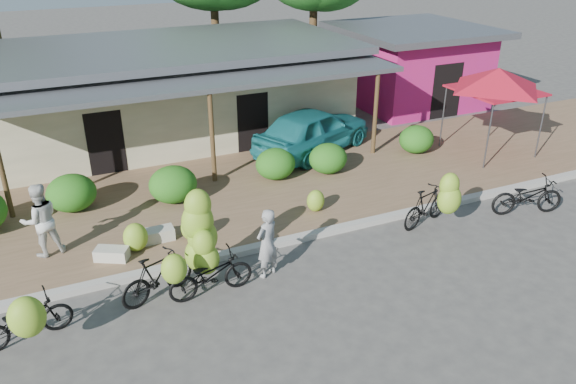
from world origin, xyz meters
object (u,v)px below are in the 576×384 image
object	(u,v)px
vendor	(267,243)
teal_van	(313,130)
red_canopy	(497,79)
bike_left	(160,275)
bike_far_left	(25,320)
bike_far_right	(527,196)
sack_near	(156,235)
bike_center	(205,253)
bike_right	(433,203)
sack_far	(112,254)
bystander	(41,220)

from	to	relation	value
vendor	teal_van	bearing A→B (deg)	-149.94
red_canopy	bike_left	xyz separation A→B (m)	(-11.98, -3.59, -2.02)
bike_left	bike_far_left	bearing A→B (deg)	76.78
bike_far_right	sack_near	bearing A→B (deg)	92.24
bike_far_right	bike_center	bearing A→B (deg)	105.47
bike_center	bike_right	size ratio (longest dim) A/B	1.24
bike_far_right	bike_far_left	bearing A→B (deg)	107.66
sack_far	teal_van	size ratio (longest dim) A/B	0.16
red_canopy	sack_far	world-z (taller)	red_canopy
red_canopy	bystander	world-z (taller)	red_canopy
vendor	teal_van	size ratio (longest dim) A/B	0.36
bike_right	bystander	xyz separation A→B (m)	(-9.17, 2.49, 0.31)
bike_left	sack_far	size ratio (longest dim) A/B	2.40
bike_left	bike_far_right	xyz separation A→B (m)	(9.89, -0.23, -0.07)
bystander	teal_van	size ratio (longest dim) A/B	0.39
bike_far_right	sack_near	distance (m)	9.81
bike_far_left	bike_center	distance (m)	3.60
vendor	teal_van	distance (m)	7.37
bike_right	teal_van	bearing A→B (deg)	-11.25
bystander	sack_far	bearing A→B (deg)	135.39
vendor	bike_right	bearing A→B (deg)	158.30
bike_left	sack_far	xyz separation A→B (m)	(-0.73, 1.83, -0.33)
bystander	bike_far_right	bearing A→B (deg)	154.65
bike_far_left	bike_far_right	bearing A→B (deg)	-99.38
bike_right	bike_far_right	xyz separation A→B (m)	(2.81, -0.44, -0.18)
bike_far_right	sack_far	size ratio (longest dim) A/B	2.78
bike_right	vendor	size ratio (longest dim) A/B	1.10
bike_left	sack_far	distance (m)	1.99
bike_far_left	sack_far	size ratio (longest dim) A/B	2.40
bystander	teal_van	world-z (taller)	bystander
bike_far_right	red_canopy	bearing A→B (deg)	-11.80
bike_left	bystander	size ratio (longest dim) A/B	1.01
red_canopy	teal_van	world-z (taller)	red_canopy
sack_near	vendor	size ratio (longest dim) A/B	0.52
sack_near	sack_far	distance (m)	1.21
red_canopy	bystander	bearing A→B (deg)	-176.41
bike_far_right	teal_van	bearing A→B (deg)	45.29
sack_far	sack_near	bearing A→B (deg)	20.86
vendor	bystander	distance (m)	5.26
sack_far	bystander	size ratio (longest dim) A/B	0.42
bike_far_right	teal_van	size ratio (longest dim) A/B	0.46
red_canopy	bike_right	xyz separation A→B (m)	(-4.90, -3.37, -1.91)
sack_near	sack_far	size ratio (longest dim) A/B	1.13
vendor	bike_center	bearing A→B (deg)	-29.07
bike_left	vendor	world-z (taller)	vendor
bike_far_left	teal_van	distance (m)	11.12
sack_near	bystander	size ratio (longest dim) A/B	0.48
red_canopy	bike_far_right	world-z (taller)	red_canopy
bike_left	bystander	xyz separation A→B (m)	(-2.09, 2.71, 0.42)
bike_left	sack_near	xyz separation A→B (m)	(0.40, 2.25, -0.32)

